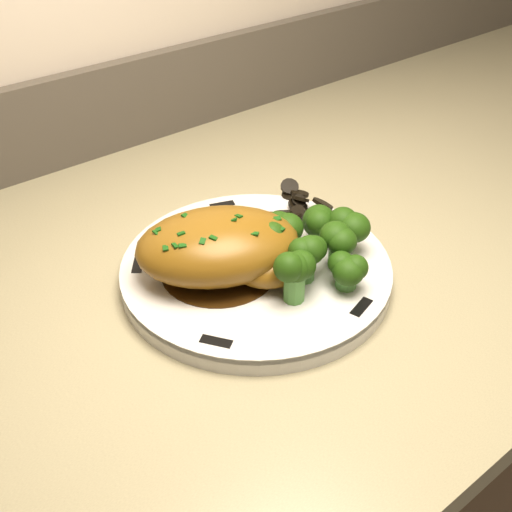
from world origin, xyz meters
TOP-DOWN VIEW (x-y plane):
  - counter at (-0.16, 1.67)m, footprint 1.96×0.65m
  - plate at (-0.64, 1.63)m, footprint 0.34×0.34m
  - rim_accent_0 at (-0.60, 1.75)m, footprint 0.03×0.02m
  - rim_accent_1 at (-0.73, 1.71)m, footprint 0.03×0.03m
  - rim_accent_2 at (-0.74, 1.57)m, footprint 0.02×0.03m
  - rim_accent_3 at (-0.61, 1.52)m, footprint 0.03×0.02m
  - rim_accent_4 at (-0.52, 1.63)m, footprint 0.01×0.03m
  - gravy_pool at (-0.68, 1.65)m, footprint 0.12×0.12m
  - chicken_breast at (-0.67, 1.64)m, footprint 0.19×0.17m
  - mushroom_pile at (-0.56, 1.68)m, footprint 0.10×0.07m
  - broccoli_florets at (-0.60, 1.60)m, footprint 0.13×0.12m

SIDE VIEW (x-z plane):
  - counter at x=-0.16m, z-range -0.06..0.91m
  - plate at x=-0.64m, z-range 0.85..0.87m
  - rim_accent_0 at x=-0.60m, z-range 0.87..0.87m
  - rim_accent_1 at x=-0.73m, z-range 0.87..0.87m
  - rim_accent_2 at x=-0.74m, z-range 0.87..0.87m
  - rim_accent_3 at x=-0.61m, z-range 0.87..0.87m
  - rim_accent_4 at x=-0.52m, z-range 0.87..0.87m
  - gravy_pool at x=-0.68m, z-range 0.87..0.87m
  - mushroom_pile at x=-0.56m, z-range 0.86..0.89m
  - broccoli_florets at x=-0.60m, z-range 0.87..0.92m
  - chicken_breast at x=-0.67m, z-range 0.87..0.93m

